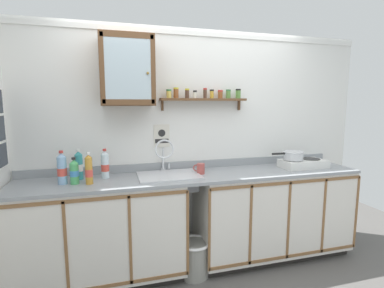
{
  "coord_description": "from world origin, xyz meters",
  "views": [
    {
      "loc": [
        -0.79,
        -2.19,
        1.65
      ],
      "look_at": [
        -0.02,
        0.54,
        1.25
      ],
      "focal_mm": 26.85,
      "sensor_mm": 36.0,
      "label": 1
    }
  ],
  "objects_px": {
    "hot_plate_stove": "(303,164)",
    "saucepan": "(293,155)",
    "bottle_juice_amber_0": "(89,170)",
    "bottle_water_blue_1": "(62,169)",
    "bottle_detergent_teal_2": "(79,166)",
    "mug": "(200,169)",
    "trash_bin": "(194,258)",
    "sink": "(168,177)",
    "bottle_water_clear_3": "(105,165)",
    "warning_sign": "(162,136)",
    "bottle_soda_green_4": "(74,172)",
    "wall_cabinet": "(127,71)"
  },
  "relations": [
    {
      "from": "hot_plate_stove",
      "to": "saucepan",
      "type": "xyz_separation_m",
      "value": [
        -0.12,
        0.02,
        0.09
      ]
    },
    {
      "from": "bottle_juice_amber_0",
      "to": "bottle_water_blue_1",
      "type": "relative_size",
      "value": 0.95
    },
    {
      "from": "bottle_juice_amber_0",
      "to": "bottle_detergent_teal_2",
      "type": "distance_m",
      "value": 0.21
    },
    {
      "from": "mug",
      "to": "trash_bin",
      "type": "xyz_separation_m",
      "value": [
        -0.11,
        -0.16,
        -0.83
      ]
    },
    {
      "from": "sink",
      "to": "bottle_water_blue_1",
      "type": "distance_m",
      "value": 0.95
    },
    {
      "from": "bottle_water_clear_3",
      "to": "trash_bin",
      "type": "distance_m",
      "value": 1.22
    },
    {
      "from": "bottle_detergent_teal_2",
      "to": "trash_bin",
      "type": "relative_size",
      "value": 0.8
    },
    {
      "from": "trash_bin",
      "to": "warning_sign",
      "type": "bearing_deg",
      "value": 117.81
    },
    {
      "from": "bottle_juice_amber_0",
      "to": "bottle_soda_green_4",
      "type": "relative_size",
      "value": 1.19
    },
    {
      "from": "mug",
      "to": "trash_bin",
      "type": "relative_size",
      "value": 0.32
    },
    {
      "from": "trash_bin",
      "to": "hot_plate_stove",
      "type": "bearing_deg",
      "value": 5.87
    },
    {
      "from": "bottle_water_blue_1",
      "to": "bottle_soda_green_4",
      "type": "relative_size",
      "value": 1.25
    },
    {
      "from": "sink",
      "to": "bottle_soda_green_4",
      "type": "height_order",
      "value": "sink"
    },
    {
      "from": "bottle_water_blue_1",
      "to": "warning_sign",
      "type": "relative_size",
      "value": 1.24
    },
    {
      "from": "hot_plate_stove",
      "to": "bottle_soda_green_4",
      "type": "distance_m",
      "value": 2.3
    },
    {
      "from": "hot_plate_stove",
      "to": "bottle_detergent_teal_2",
      "type": "xyz_separation_m",
      "value": [
        -2.28,
        0.13,
        0.08
      ]
    },
    {
      "from": "sink",
      "to": "saucepan",
      "type": "relative_size",
      "value": 1.65
    },
    {
      "from": "wall_cabinet",
      "to": "trash_bin",
      "type": "relative_size",
      "value": 1.8
    },
    {
      "from": "hot_plate_stove",
      "to": "mug",
      "type": "bearing_deg",
      "value": 178.53
    },
    {
      "from": "hot_plate_stove",
      "to": "bottle_juice_amber_0",
      "type": "bearing_deg",
      "value": -178.55
    },
    {
      "from": "bottle_water_clear_3",
      "to": "saucepan",
      "type": "bearing_deg",
      "value": -2.87
    },
    {
      "from": "mug",
      "to": "wall_cabinet",
      "type": "bearing_deg",
      "value": 170.15
    },
    {
      "from": "sink",
      "to": "saucepan",
      "type": "bearing_deg",
      "value": -1.55
    },
    {
      "from": "bottle_detergent_teal_2",
      "to": "bottle_soda_green_4",
      "type": "bearing_deg",
      "value": -99.03
    },
    {
      "from": "bottle_juice_amber_0",
      "to": "bottle_water_blue_1",
      "type": "xyz_separation_m",
      "value": [
        -0.22,
        0.06,
        0.01
      ]
    },
    {
      "from": "bottle_juice_amber_0",
      "to": "bottle_soda_green_4",
      "type": "distance_m",
      "value": 0.13
    },
    {
      "from": "wall_cabinet",
      "to": "trash_bin",
      "type": "height_order",
      "value": "wall_cabinet"
    },
    {
      "from": "bottle_detergent_teal_2",
      "to": "bottle_soda_green_4",
      "type": "relative_size",
      "value": 1.2
    },
    {
      "from": "bottle_water_blue_1",
      "to": "trash_bin",
      "type": "height_order",
      "value": "bottle_water_blue_1"
    },
    {
      "from": "warning_sign",
      "to": "trash_bin",
      "type": "bearing_deg",
      "value": -62.19
    },
    {
      "from": "sink",
      "to": "bottle_juice_amber_0",
      "type": "xyz_separation_m",
      "value": [
        -0.71,
        -0.11,
        0.14
      ]
    },
    {
      "from": "bottle_juice_amber_0",
      "to": "trash_bin",
      "type": "height_order",
      "value": "bottle_juice_amber_0"
    },
    {
      "from": "hot_plate_stove",
      "to": "bottle_water_blue_1",
      "type": "bearing_deg",
      "value": 179.8
    },
    {
      "from": "bottle_detergent_teal_2",
      "to": "wall_cabinet",
      "type": "xyz_separation_m",
      "value": [
        0.46,
        0.01,
        0.86
      ]
    },
    {
      "from": "bottle_soda_green_4",
      "to": "wall_cabinet",
      "type": "relative_size",
      "value": 0.37
    },
    {
      "from": "bottle_water_clear_3",
      "to": "bottle_soda_green_4",
      "type": "bearing_deg",
      "value": -152.39
    },
    {
      "from": "bottle_detergent_teal_2",
      "to": "warning_sign",
      "type": "relative_size",
      "value": 1.2
    },
    {
      "from": "hot_plate_stove",
      "to": "bottle_water_clear_3",
      "type": "xyz_separation_m",
      "value": [
        -2.05,
        0.12,
        0.08
      ]
    },
    {
      "from": "hot_plate_stove",
      "to": "bottle_soda_green_4",
      "type": "relative_size",
      "value": 2.04
    },
    {
      "from": "bottle_water_blue_1",
      "to": "bottle_detergent_teal_2",
      "type": "xyz_separation_m",
      "value": [
        0.12,
        0.13,
        -0.0
      ]
    },
    {
      "from": "hot_plate_stove",
      "to": "bottle_soda_green_4",
      "type": "bearing_deg",
      "value": -179.62
    },
    {
      "from": "bottle_detergent_teal_2",
      "to": "bottle_water_clear_3",
      "type": "height_order",
      "value": "bottle_detergent_teal_2"
    },
    {
      "from": "saucepan",
      "to": "bottle_juice_amber_0",
      "type": "relative_size",
      "value": 1.28
    },
    {
      "from": "bottle_detergent_teal_2",
      "to": "hot_plate_stove",
      "type": "bearing_deg",
      "value": -3.36
    },
    {
      "from": "bottle_soda_green_4",
      "to": "sink",
      "type": "bearing_deg",
      "value": 4.9
    },
    {
      "from": "sink",
      "to": "hot_plate_stove",
      "type": "bearing_deg",
      "value": -2.19
    },
    {
      "from": "mug",
      "to": "bottle_water_blue_1",
      "type": "bearing_deg",
      "value": -179.03
    },
    {
      "from": "saucepan",
      "to": "bottle_water_blue_1",
      "type": "bearing_deg",
      "value": -179.72
    },
    {
      "from": "hot_plate_stove",
      "to": "wall_cabinet",
      "type": "height_order",
      "value": "wall_cabinet"
    },
    {
      "from": "bottle_juice_amber_0",
      "to": "mug",
      "type": "height_order",
      "value": "bottle_juice_amber_0"
    }
  ]
}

